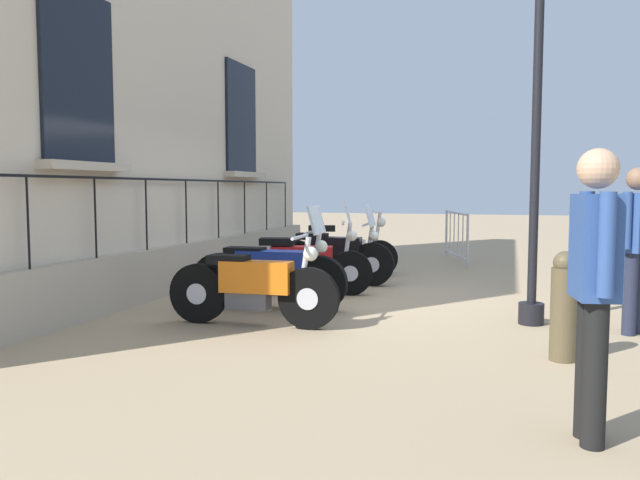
{
  "coord_description": "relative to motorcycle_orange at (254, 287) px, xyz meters",
  "views": [
    {
      "loc": [
        2.3,
        -8.43,
        1.52
      ],
      "look_at": [
        -0.29,
        0.0,
        0.8
      ],
      "focal_mm": 35.2,
      "sensor_mm": 36.0,
      "label": 1
    }
  ],
  "objects": [
    {
      "name": "ground_plane",
      "position": [
        0.43,
        2.07,
        -0.43
      ],
      "size": [
        60.0,
        60.0,
        0.0
      ],
      "primitive_type": "plane",
      "color": "tan"
    },
    {
      "name": "building_facade",
      "position": [
        -2.38,
        2.07,
        2.87
      ],
      "size": [
        0.82,
        10.25,
        6.81
      ],
      "color": "beige",
      "rests_on": "ground_plane"
    },
    {
      "name": "motorcycle_orange",
      "position": [
        0.0,
        0.0,
        0.0
      ],
      "size": [
        1.98,
        0.56,
        1.02
      ],
      "color": "black",
      "rests_on": "ground_plane"
    },
    {
      "name": "motorcycle_blue",
      "position": [
        -0.2,
        0.98,
        0.02
      ],
      "size": [
        2.04,
        0.67,
        1.32
      ],
      "color": "black",
      "rests_on": "ground_plane"
    },
    {
      "name": "motorcycle_red",
      "position": [
        -0.17,
        2.1,
        0.01
      ],
      "size": [
        2.09,
        0.8,
        1.36
      ],
      "color": "black",
      "rests_on": "ground_plane"
    },
    {
      "name": "motorcycle_black",
      "position": [
        0.0,
        3.15,
        0.02
      ],
      "size": [
        2.01,
        0.65,
        1.29
      ],
      "color": "black",
      "rests_on": "ground_plane"
    },
    {
      "name": "motorcycle_white",
      "position": [
        -0.16,
        4.16,
        -0.03
      ],
      "size": [
        2.03,
        0.85,
        1.14
      ],
      "color": "black",
      "rests_on": "ground_plane"
    },
    {
      "name": "lamppost",
      "position": [
        2.95,
        1.0,
        2.49
      ],
      "size": [
        0.31,
        1.01,
        4.45
      ],
      "color": "black",
      "rests_on": "ground_plane"
    },
    {
      "name": "crowd_barrier",
      "position": [
        1.61,
        6.9,
        0.13
      ],
      "size": [
        0.65,
        2.07,
        1.05
      ],
      "color": "#B7B7BF",
      "rests_on": "ground_plane"
    },
    {
      "name": "bollard",
      "position": [
        3.18,
        -0.51,
        0.06
      ],
      "size": [
        0.23,
        0.23,
        0.98
      ],
      "color": "brown",
      "rests_on": "ground_plane"
    },
    {
      "name": "pedestrian_standing",
      "position": [
        3.2,
        -2.38,
        0.57
      ],
      "size": [
        0.27,
        0.53,
        1.76
      ],
      "color": "black",
      "rests_on": "ground_plane"
    },
    {
      "name": "pedestrian_walking",
      "position": [
        3.95,
        0.8,
        0.56
      ],
      "size": [
        0.38,
        0.46,
        1.74
      ],
      "color": "#23283D",
      "rests_on": "ground_plane"
    }
  ]
}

